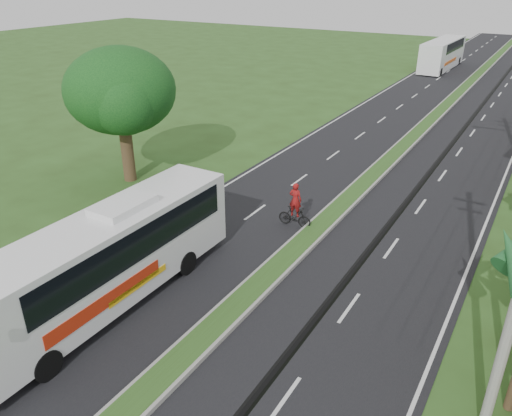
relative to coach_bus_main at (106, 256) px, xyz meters
The scene contains 9 objects.
ground 4.61m from the coach_bus_main, 11.26° to the right, with size 180.00×180.00×0.00m, color #2D4B1B.
road_asphalt 19.72m from the coach_bus_main, 78.04° to the left, with size 14.00×160.00×0.02m, color black.
median_strip 19.71m from the coach_bus_main, 78.04° to the left, with size 1.20×160.00×0.18m.
lane_edge_left 19.48m from the coach_bus_main, 97.82° to the left, with size 0.12×160.00×0.01m, color silver.
lane_edge_right 22.10m from the coach_bus_main, 60.71° to the left, with size 0.12×160.00×0.01m, color silver.
shade_tree 12.59m from the coach_bus_main, 131.15° to the left, with size 6.30×6.00×7.54m.
coach_bus_main is the anchor object (origin of this frame).
coach_bus_far 55.47m from the coach_bus_main, 90.67° to the left, with size 2.89×11.94×3.46m.
motorcyclist 9.45m from the coach_bus_main, 71.73° to the left, with size 1.66×0.55×2.23m.
Camera 1 is at (8.19, -9.35, 11.08)m, focal length 35.00 mm.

